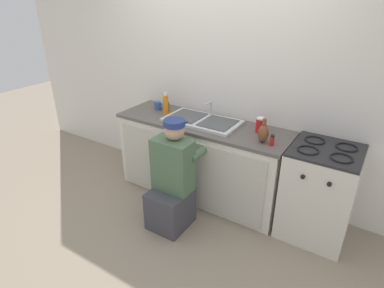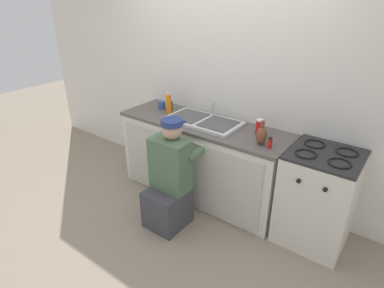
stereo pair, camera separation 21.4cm
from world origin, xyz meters
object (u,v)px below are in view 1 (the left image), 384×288
coffee_mug (158,106)px  spice_bottle_pepper (168,107)px  sink_double_basin (202,121)px  spice_bottle_red (272,140)px  plumber_person (172,184)px  soap_bottle_orange (166,104)px  soda_cup_red (260,125)px  vase_decorative (263,133)px  stove_range (319,192)px

coffee_mug → spice_bottle_pepper: spice_bottle_pepper is taller
sink_double_basin → coffee_mug: (-0.64, 0.07, 0.03)m
spice_bottle_red → coffee_mug: bearing=171.6°
spice_bottle_pepper → plumber_person: bearing=-51.9°
coffee_mug → spice_bottle_red: (1.47, -0.22, 0.00)m
coffee_mug → soap_bottle_orange: (0.17, -0.07, 0.07)m
plumber_person → soda_cup_red: (0.57, 0.70, 0.50)m
coffee_mug → spice_bottle_pepper: bearing=12.9°
coffee_mug → vase_decorative: 1.38m
soda_cup_red → vase_decorative: vase_decorative is taller
sink_double_basin → soda_cup_red: 0.62m
plumber_person → spice_bottle_pepper: size_ratio=10.52×
stove_range → coffee_mug: size_ratio=7.29×
sink_double_basin → plumber_person: (0.04, -0.63, -0.44)m
spice_bottle_pepper → coffee_mug: bearing=-167.1°
plumber_person → coffee_mug: (-0.69, 0.70, 0.47)m
spice_bottle_red → vase_decorative: bearing=164.9°
coffee_mug → soap_bottle_orange: soap_bottle_orange is taller
stove_range → plumber_person: (-1.23, -0.63, 0.01)m
coffee_mug → spice_bottle_pepper: 0.12m
plumber_person → soap_bottle_orange: size_ratio=4.42×
stove_range → vase_decorative: size_ratio=3.99×
plumber_person → spice_bottle_pepper: (-0.57, 0.72, 0.47)m
spice_bottle_red → plumber_person: bearing=-148.4°
coffee_mug → vase_decorative: vase_decorative is taller
stove_range → soap_bottle_orange: size_ratio=3.67×
soda_cup_red → vase_decorative: bearing=-60.6°
plumber_person → spice_bottle_red: 1.03m
plumber_person → coffee_mug: bearing=134.6°
sink_double_basin → spice_bottle_red: sink_double_basin is taller
plumber_person → spice_bottle_red: plumber_person is taller
coffee_mug → vase_decorative: (1.37, -0.19, 0.04)m
sink_double_basin → spice_bottle_red: 0.84m
soap_bottle_orange → stove_range: bearing=-0.1°
spice_bottle_pepper → soda_cup_red: 1.14m
spice_bottle_pepper → soap_bottle_orange: 0.12m
sink_double_basin → soda_cup_red: size_ratio=5.26×
stove_range → plumber_person: 1.38m
spice_bottle_pepper → spice_bottle_red: (1.35, -0.24, 0.00)m
vase_decorative → plumber_person: bearing=-143.5°
stove_range → plumber_person: plumber_person is taller
sink_double_basin → vase_decorative: vase_decorative is taller
soap_bottle_orange → vase_decorative: size_ratio=1.09×
stove_range → plumber_person: bearing=-153.0°
stove_range → spice_bottle_pepper: 1.86m
spice_bottle_pepper → soda_cup_red: size_ratio=0.69×
sink_double_basin → soap_bottle_orange: size_ratio=3.20×
sink_double_basin → coffee_mug: sink_double_basin is taller
coffee_mug → soda_cup_red: (1.26, 0.01, 0.03)m
plumber_person → spice_bottle_pepper: plumber_person is taller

